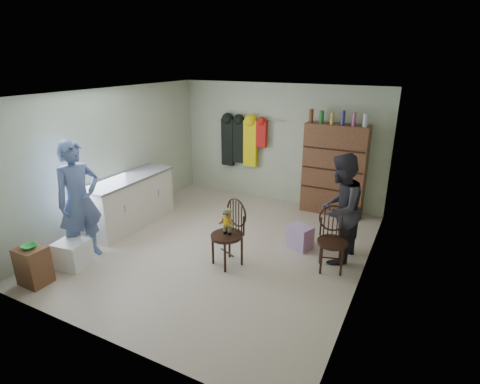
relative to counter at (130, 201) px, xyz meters
The scene contains 13 objects.
ground_plane 2.01m from the counter, ahead, with size 5.00×5.00×0.00m, color #C2B19C.
room_walls 2.30m from the counter, 15.25° to the left, with size 5.00×5.00×5.00m.
counter is the anchor object (origin of this frame).
stool 2.13m from the counter, 85.33° to the right, with size 0.38×0.33×0.55m, color brown.
bowl 2.13m from the counter, 85.33° to the right, with size 0.20×0.20×0.05m, color green.
plastic_tub 1.60m from the counter, 80.09° to the right, with size 0.43×0.41×0.41m, color white.
chair_front 2.37m from the counter, ahead, with size 0.61×0.61×1.04m.
chair_far 3.74m from the counter, ahead, with size 0.54×0.54×0.97m.
striped_bag 3.19m from the counter, 10.28° to the left, with size 0.36×0.28×0.38m, color pink.
person_left 1.34m from the counter, 81.04° to the right, with size 0.68×0.45×1.87m, color #526396.
person_right 3.79m from the counter, ahead, with size 0.83×0.64×1.70m, color #2D2B33.
dresser 3.96m from the counter, 35.69° to the left, with size 1.20×0.39×2.07m.
coat_rack 2.74m from the counter, 64.76° to the left, with size 1.42×0.12×1.09m.
Camera 1 is at (2.83, -4.82, 3.00)m, focal length 28.00 mm.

